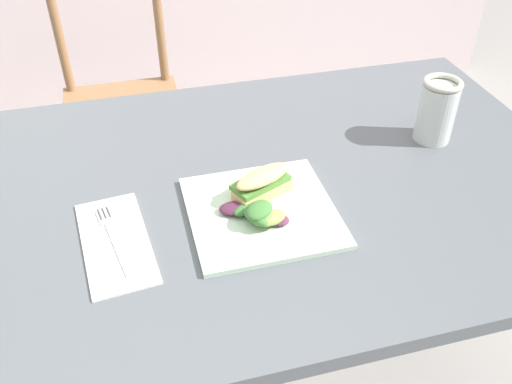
% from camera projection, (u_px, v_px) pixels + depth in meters
% --- Properties ---
extents(dining_table, '(1.32, 0.83, 0.74)m').
position_uv_depth(dining_table, '(250.00, 230.00, 1.14)').
color(dining_table, '#51565B').
rests_on(dining_table, ground).
extents(chair_wooden_far, '(0.40, 0.40, 0.87)m').
position_uv_depth(chair_wooden_far, '(122.00, 102.00, 1.91)').
color(chair_wooden_far, '#8E6642').
rests_on(chair_wooden_far, ground).
extents(plate_lunch, '(0.26, 0.26, 0.01)m').
position_uv_depth(plate_lunch, '(262.00, 212.00, 0.99)').
color(plate_lunch, beige).
rests_on(plate_lunch, dining_table).
extents(sandwich_half_front, '(0.12, 0.09, 0.06)m').
position_uv_depth(sandwich_half_front, '(262.00, 183.00, 1.00)').
color(sandwich_half_front, '#DBB270').
rests_on(sandwich_half_front, plate_lunch).
extents(salad_mixed_greens, '(0.12, 0.11, 0.04)m').
position_uv_depth(salad_mixed_greens, '(257.00, 213.00, 0.95)').
color(salad_mixed_greens, '#602D47').
rests_on(salad_mixed_greens, plate_lunch).
extents(napkin_folded, '(0.13, 0.25, 0.00)m').
position_uv_depth(napkin_folded, '(116.00, 242.00, 0.93)').
color(napkin_folded, silver).
rests_on(napkin_folded, dining_table).
extents(fork_on_napkin, '(0.05, 0.19, 0.00)m').
position_uv_depth(fork_on_napkin, '(113.00, 234.00, 0.94)').
color(fork_on_napkin, silver).
rests_on(fork_on_napkin, napkin_folded).
extents(mason_jar_iced_tea, '(0.08, 0.08, 0.14)m').
position_uv_depth(mason_jar_iced_tea, '(436.00, 113.00, 1.15)').
color(mason_jar_iced_tea, '#995623').
rests_on(mason_jar_iced_tea, dining_table).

